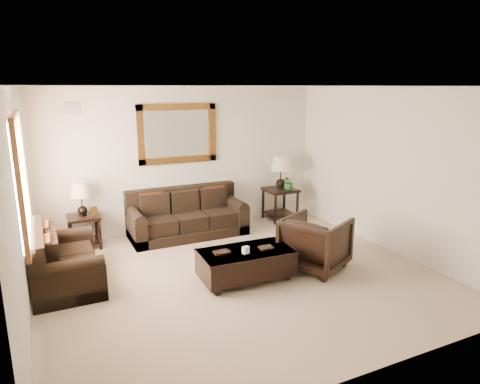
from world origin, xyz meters
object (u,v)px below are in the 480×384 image
coffee_table (246,262)px  end_table_left (82,205)px  sofa (187,218)px  armchair (315,240)px  end_table_right (281,179)px  loveseat (62,264)px

coffee_table → end_table_left: bearing=131.5°
sofa → armchair: 2.63m
sofa → end_table_right: 2.13m
coffee_table → armchair: 1.15m
loveseat → coffee_table: (2.37, -0.95, -0.03)m
sofa → loveseat: bearing=-150.4°
end_table_right → armchair: end_table_right is taller
end_table_right → end_table_left: bearing=179.4°
loveseat → end_table_left: 1.52m
loveseat → end_table_right: bearing=-72.6°
loveseat → end_table_left: bearing=-17.7°
end_table_right → armchair: bearing=-108.3°
end_table_left → loveseat: bearing=-107.7°
loveseat → armchair: armchair is taller
coffee_table → sofa: bearing=95.4°
end_table_left → armchair: bearing=-38.2°
end_table_right → armchair: 2.53m
end_table_left → armchair: end_table_left is taller
end_table_left → end_table_right: size_ratio=0.86×
end_table_left → end_table_right: bearing=-0.6°
armchair → coffee_table: bearing=58.9°
sofa → loveseat: sofa is taller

